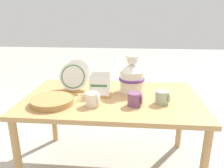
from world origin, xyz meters
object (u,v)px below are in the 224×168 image
at_px(mug_sage_glaze, 162,97).
at_px(mug_plum_glaze, 135,99).
at_px(ceramic_vase, 132,77).
at_px(mug_cream_glaze, 93,99).
at_px(wicker_charger_stack, 52,101).
at_px(dish_rack_square_plates, 100,88).
at_px(dish_rack_round_plates, 75,79).

bearing_deg(mug_sage_glaze, mug_plum_glaze, -164.61).
bearing_deg(mug_sage_glaze, ceramic_vase, 135.03).
xyz_separation_m(mug_sage_glaze, mug_cream_glaze, (-0.51, -0.08, 0.00)).
bearing_deg(mug_sage_glaze, mug_cream_glaze, -170.74).
bearing_deg(mug_cream_glaze, mug_plum_glaze, 5.07).
bearing_deg(wicker_charger_stack, dish_rack_square_plates, 33.94).
height_order(mug_plum_glaze, mug_cream_glaze, same).
xyz_separation_m(wicker_charger_stack, mug_sage_glaze, (0.82, 0.08, 0.03)).
distance_m(wicker_charger_stack, mug_cream_glaze, 0.31).
bearing_deg(dish_rack_square_plates, ceramic_vase, 19.70).
bearing_deg(mug_sage_glaze, wicker_charger_stack, -174.24).
xyz_separation_m(dish_rack_round_plates, wicker_charger_stack, (-0.10, -0.32, -0.08)).
height_order(ceramic_vase, mug_sage_glaze, ceramic_vase).
relative_size(ceramic_vase, mug_cream_glaze, 2.99).
distance_m(ceramic_vase, dish_rack_round_plates, 0.50).
bearing_deg(mug_plum_glaze, dish_rack_round_plates, 150.53).
relative_size(mug_sage_glaze, mug_cream_glaze, 1.00).
bearing_deg(mug_sage_glaze, dish_rack_square_plates, 164.20).
bearing_deg(wicker_charger_stack, mug_plum_glaze, 2.47).
bearing_deg(dish_rack_square_plates, mug_plum_glaze, -34.26).
distance_m(ceramic_vase, mug_cream_glaze, 0.43).
height_order(dish_rack_round_plates, mug_cream_glaze, dish_rack_round_plates).
relative_size(mug_plum_glaze, mug_cream_glaze, 1.00).
bearing_deg(dish_rack_round_plates, mug_sage_glaze, -18.18).
bearing_deg(mug_cream_glaze, dish_rack_round_plates, 123.38).
distance_m(wicker_charger_stack, mug_plum_glaze, 0.62).
xyz_separation_m(wicker_charger_stack, mug_cream_glaze, (0.31, -0.00, 0.03)).
xyz_separation_m(ceramic_vase, mug_cream_glaze, (-0.28, -0.32, -0.09)).
bearing_deg(ceramic_vase, mug_sage_glaze, -44.97).
bearing_deg(ceramic_vase, mug_plum_glaze, -84.55).
distance_m(dish_rack_round_plates, wicker_charger_stack, 0.35).
distance_m(ceramic_vase, mug_sage_glaze, 0.34).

